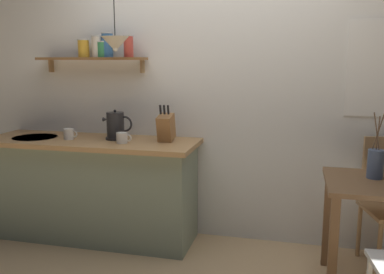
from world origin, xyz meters
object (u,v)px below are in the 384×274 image
Objects in this scene: electric_kettle at (116,126)px; pendant_lamp at (115,44)px; knife_block at (166,127)px; twig_vase at (375,163)px; coffee_mug_by_sink at (69,134)px; coffee_mug_spare at (122,138)px.

pendant_lamp reaches higher than electric_kettle.
knife_block is (0.44, 0.01, 0.01)m from electric_kettle.
twig_vase is 2.40m from coffee_mug_by_sink.
coffee_mug_spare is at bearing -154.53° from knife_block.
coffee_mug_by_sink is 0.97× the size of coffee_mug_spare.
pendant_lamp is (-1.95, 0.20, 0.81)m from twig_vase.
coffee_mug_spare is (0.50, -0.04, -0.00)m from coffee_mug_by_sink.
knife_block is 2.39× the size of coffee_mug_spare.
electric_kettle is at bearing 171.80° from twig_vase.
electric_kettle is 2.05× the size of coffee_mug_spare.
twig_vase is 4.20× the size of coffee_mug_by_sink.
coffee_mug_by_sink reaches higher than coffee_mug_spare.
knife_block is (-1.56, 0.30, 0.14)m from twig_vase.
coffee_mug_spare is at bearing -42.48° from pendant_lamp.
electric_kettle is 0.60× the size of pendant_lamp.
twig_vase reaches higher than coffee_mug_by_sink.
electric_kettle is 0.40m from coffee_mug_by_sink.
twig_vase is at bearing -4.47° from coffee_mug_by_sink.
electric_kettle is 2.12× the size of coffee_mug_by_sink.
knife_block reaches higher than coffee_mug_spare.
coffee_mug_by_sink is 0.28× the size of pendant_lamp.
electric_kettle is at bearing 122.73° from pendant_lamp.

